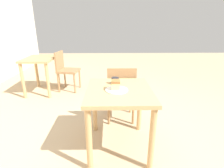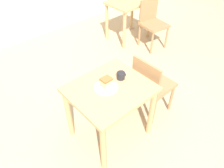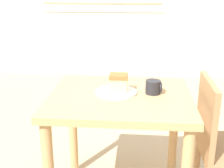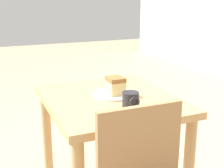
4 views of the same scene
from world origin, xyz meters
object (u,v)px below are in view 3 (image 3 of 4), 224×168
(cake_slice, at_px, (119,82))
(coffee_mug, at_px, (154,87))
(plate, at_px, (116,92))
(dining_table_near, at_px, (120,116))

(cake_slice, relative_size, coffee_mug, 1.11)
(plate, bearing_deg, coffee_mug, 2.33)
(cake_slice, xyz_separation_m, coffee_mug, (0.20, -0.00, -0.02))
(coffee_mug, bearing_deg, plate, -177.67)
(dining_table_near, bearing_deg, cake_slice, 109.33)
(dining_table_near, xyz_separation_m, coffee_mug, (0.19, 0.04, 0.17))
(plate, distance_m, coffee_mug, 0.22)
(plate, xyz_separation_m, cake_slice, (0.01, 0.01, 0.06))
(dining_table_near, bearing_deg, plate, 133.33)
(dining_table_near, relative_size, cake_slice, 7.70)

